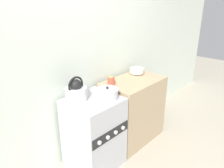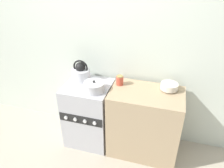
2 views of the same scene
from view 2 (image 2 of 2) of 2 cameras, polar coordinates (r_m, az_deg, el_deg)
The scene contains 8 objects.
ground_plane at distance 2.97m, azimuth -7.50°, elevation -16.99°, with size 12.00×12.00×0.00m, color #B2A893.
wall_back at distance 2.74m, azimuth -4.32°, elevation 10.57°, with size 7.00×0.06×2.50m.
stove at distance 2.86m, azimuth -6.00°, elevation -7.59°, with size 0.56×0.55×0.84m.
counter at distance 2.71m, azimuth 8.42°, elevation -9.99°, with size 0.82×0.52×0.86m.
kettle at distance 2.72m, azimuth -8.07°, elevation 2.97°, with size 0.28×0.23×0.26m.
cooking_pot at distance 2.48m, azimuth -4.68°, elevation -0.71°, with size 0.24×0.24×0.14m.
enamel_bowl at distance 2.53m, azimuth 14.73°, elevation -0.60°, with size 0.19×0.19×0.08m.
storage_jar at distance 2.55m, azimuth 2.03°, elevation 0.99°, with size 0.09×0.09×0.12m.
Camera 2 is at (0.92, -1.81, 2.16)m, focal length 35.00 mm.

